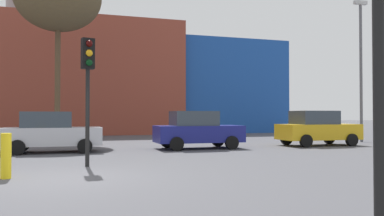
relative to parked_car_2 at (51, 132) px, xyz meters
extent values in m
plane|color=#47474C|center=(0.61, -7.03, -0.82)|extent=(200.00, 200.00, 0.00)
cube|color=brown|center=(-2.51, 18.82, 3.74)|extent=(24.00, 11.47, 9.12)
cube|color=#19479E|center=(14.34, 18.82, 3.24)|extent=(9.71, 10.32, 8.13)
cylinder|color=slate|center=(-2.51, 18.82, 9.30)|extent=(4.00, 4.00, 2.00)
cube|color=silver|center=(0.06, 0.00, -0.17)|extent=(3.81, 1.63, 0.72)
cube|color=#333D47|center=(-0.17, 0.00, 0.51)|extent=(1.90, 1.45, 0.63)
cylinder|color=black|center=(1.28, 0.84, -0.53)|extent=(0.58, 0.20, 0.58)
cylinder|color=black|center=(1.28, -0.84, -0.53)|extent=(0.58, 0.20, 0.58)
cylinder|color=black|center=(-1.16, 0.84, -0.53)|extent=(0.58, 0.20, 0.58)
cylinder|color=black|center=(-1.16, -0.84, -0.53)|extent=(0.58, 0.20, 0.58)
cube|color=navy|center=(6.27, 0.00, -0.15)|extent=(3.91, 1.67, 0.74)
cube|color=#333D47|center=(6.04, 0.00, 0.55)|extent=(1.95, 1.49, 0.65)
cylinder|color=black|center=(7.53, 0.86, -0.52)|extent=(0.60, 0.20, 0.60)
cylinder|color=black|center=(7.53, -0.86, -0.52)|extent=(0.60, 0.20, 0.60)
cylinder|color=black|center=(5.02, 0.86, -0.52)|extent=(0.60, 0.20, 0.60)
cylinder|color=black|center=(5.02, -0.86, -0.52)|extent=(0.60, 0.20, 0.60)
cube|color=gold|center=(12.56, 0.00, -0.14)|extent=(3.99, 1.71, 0.76)
cube|color=#333D47|center=(12.33, 0.00, 0.58)|extent=(2.00, 1.52, 0.67)
cylinder|color=black|center=(13.85, 0.88, -0.52)|extent=(0.61, 0.21, 0.61)
cylinder|color=black|center=(13.85, -0.88, -0.52)|extent=(0.61, 0.21, 0.61)
cylinder|color=black|center=(11.28, 0.88, -0.52)|extent=(0.61, 0.21, 0.61)
cylinder|color=black|center=(11.28, -0.88, -0.52)|extent=(0.61, 0.21, 0.61)
cylinder|color=black|center=(3.77, -13.54, 0.64)|extent=(0.12, 0.12, 2.92)
cylinder|color=black|center=(1.22, -4.95, 0.61)|extent=(0.12, 0.12, 2.86)
cube|color=black|center=(1.22, -4.95, 2.49)|extent=(0.41, 0.32, 0.90)
sphere|color=#3C0605|center=(1.26, -5.08, 2.77)|extent=(0.20, 0.20, 0.20)
sphere|color=#F2A514|center=(1.26, -5.08, 2.49)|extent=(0.20, 0.20, 0.20)
sphere|color=black|center=(1.26, -5.08, 2.21)|extent=(0.20, 0.20, 0.20)
cylinder|color=brown|center=(0.02, 6.27, 2.60)|extent=(0.31, 0.31, 6.84)
cylinder|color=yellow|center=(-0.70, -6.65, -0.28)|extent=(0.24, 0.24, 1.07)
cylinder|color=#59595E|center=(16.52, 1.57, 3.08)|extent=(0.16, 0.16, 7.80)
cube|color=#B2B2B2|center=(16.52, 1.57, 7.13)|extent=(0.80, 0.24, 0.20)
camera|label=1|loc=(0.77, -16.78, 0.66)|focal=36.58mm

